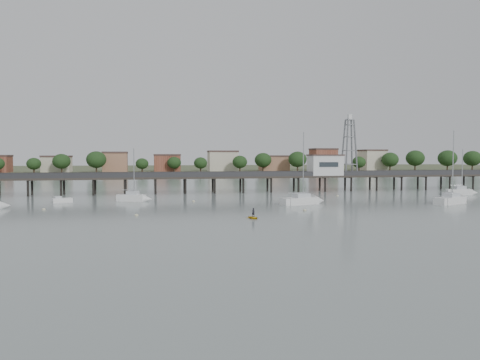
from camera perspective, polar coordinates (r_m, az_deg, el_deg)
The scene contains 13 objects.
ground_plane at distance 56.08m, azimuth 8.76°, elevation -6.29°, with size 500.00×500.00×0.00m, color slate.
pier at distance 113.75m, azimuth -1.50°, elevation 0.36°, with size 150.00×5.00×5.50m.
pier_building at distance 120.34m, azimuth 10.33°, elevation 1.83°, with size 8.40×5.40×5.30m.
lattice_tower at distance 122.85m, azimuth 13.18°, elevation 3.89°, with size 3.20×3.20×15.50m.
sailboat_b at distance 94.58m, azimuth -12.46°, elevation -2.15°, with size 6.74×4.26×10.93m.
sailboat_e at distance 119.15m, azimuth 25.65°, elevation -1.32°, with size 6.76×3.09×10.95m.
sailboat_d at distance 97.15m, azimuth 24.73°, elevation -2.23°, with size 9.04×6.18×14.50m.
sailboat_c at distance 87.92m, azimuth 8.20°, elevation -2.50°, with size 8.92×5.04×14.12m.
white_tender at distance 96.07m, azimuth -20.92°, elevation -2.33°, with size 3.90×2.77×1.40m.
yellow_dinghy at distance 67.25m, azimuth 1.62°, elevation -4.71°, with size 1.63×0.47×2.28m, color gold.
dinghy_occupant at distance 67.25m, azimuth 1.62°, elevation -4.71°, with size 0.46×1.27×0.30m, color black.
mooring_buoys at distance 84.09m, azimuth -3.41°, elevation -3.11°, with size 58.79×26.50×0.39m.
far_shore at distance 292.38m, azimuth -7.26°, elevation 1.39°, with size 500.00×170.00×10.40m.
Camera 1 is at (-18.79, -52.07, 9.02)m, focal length 35.00 mm.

